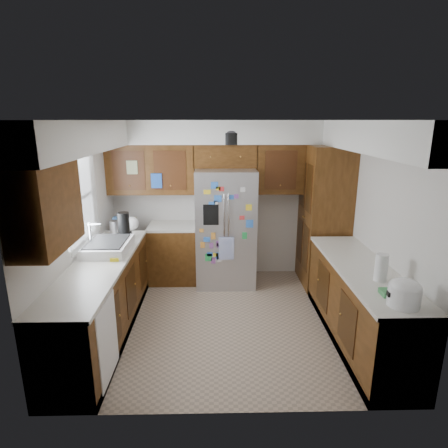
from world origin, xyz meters
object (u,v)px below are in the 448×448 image
Objects in this scene: pantry at (324,217)px; fridge at (226,228)px; rice_cooker at (404,292)px; paper_towel at (381,268)px.

fridge is at bearing 177.94° from pantry.
rice_cooker is 1.02× the size of paper_towel.
paper_towel is (0.02, -2.00, -0.01)m from pantry.
pantry is 2.53m from rice_cooker.
pantry reaches higher than paper_towel.
fridge is 6.22× the size of rice_cooker.
paper_towel reaches higher than rice_cooker.
pantry is 1.19× the size of fridge.
pantry is 7.43× the size of rice_cooker.
paper_towel is at bearing 87.71° from rice_cooker.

